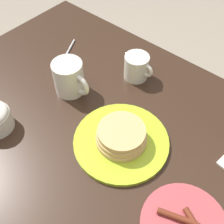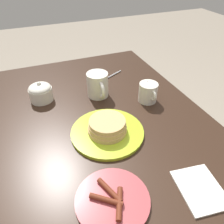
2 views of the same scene
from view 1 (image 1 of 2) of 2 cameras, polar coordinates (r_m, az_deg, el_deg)
The scene contains 6 objects.
ground_plane at distance 1.43m, azimuth -0.03°, elevation -21.54°, with size 8.00×8.00×0.00m, color gray.
dining_table at distance 0.88m, azimuth -0.05°, elevation -9.65°, with size 1.23×0.81×0.73m.
pancake_plate at distance 0.74m, azimuth 1.77°, elevation -5.51°, with size 0.25×0.25×0.06m.
coffee_mug at distance 0.85m, azimuth -8.64°, elevation 6.91°, with size 0.13×0.09×0.10m.
creamer_pitcher at distance 0.90m, azimuth 4.94°, elevation 9.24°, with size 0.11×0.08×0.09m.
spoon at distance 0.99m, azimuth -9.90°, elevation 10.23°, with size 0.09×0.16×0.01m.
Camera 1 is at (0.28, -0.33, 1.36)m, focal length 45.00 mm.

